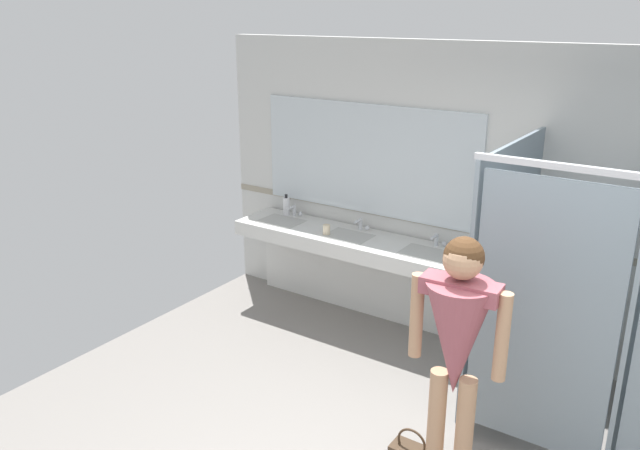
{
  "coord_description": "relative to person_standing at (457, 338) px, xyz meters",
  "views": [
    {
      "loc": [
        0.9,
        -2.72,
        2.89
      ],
      "look_at": [
        -1.9,
        1.4,
        1.21
      ],
      "focal_mm": 35.77,
      "sensor_mm": 36.0,
      "label": 1
    }
  ],
  "objects": [
    {
      "name": "person_standing",
      "position": [
        0.0,
        0.0,
        0.0
      ],
      "size": [
        0.59,
        0.42,
        1.71
      ],
      "color": "tan",
      "rests_on": "ground_plane"
    },
    {
      "name": "mirror_panel",
      "position": [
        -1.75,
        1.95,
        0.47
      ],
      "size": [
        2.27,
        0.02,
        1.05
      ],
      "primitive_type": "cube",
      "color": "silver",
      "rests_on": "wall_back"
    },
    {
      "name": "vanity_counter",
      "position": [
        -1.75,
        1.75,
        -0.44
      ],
      "size": [
        2.37,
        0.57,
        0.99
      ],
      "color": "silver",
      "rests_on": "ground_plane"
    },
    {
      "name": "soap_dispenser",
      "position": [
        -2.62,
        1.83,
        -0.11
      ],
      "size": [
        0.07,
        0.07,
        0.22
      ],
      "color": "white",
      "rests_on": "vanity_counter"
    },
    {
      "name": "wall_back",
      "position": [
        0.29,
        2.03,
        0.24
      ],
      "size": [
        7.25,
        0.12,
        2.66
      ],
      "primitive_type": "cube",
      "color": "silver",
      "rests_on": "ground_plane"
    },
    {
      "name": "paper_cup",
      "position": [
        -1.94,
        1.55,
        -0.16
      ],
      "size": [
        0.07,
        0.07,
        0.1
      ],
      "primitive_type": "cylinder",
      "color": "beige",
      "rests_on": "vanity_counter"
    },
    {
      "name": "wall_back_tile_band",
      "position": [
        0.29,
        1.96,
        -0.04
      ],
      "size": [
        7.25,
        0.01,
        0.06
      ],
      "primitive_type": "cube",
      "color": "#9E937F",
      "rests_on": "wall_back"
    }
  ]
}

